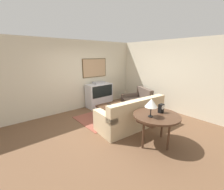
# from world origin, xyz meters

# --- Properties ---
(ground_plane) EXTENTS (12.00, 12.00, 0.00)m
(ground_plane) POSITION_xyz_m (0.00, 0.00, 0.00)
(ground_plane) COLOR brown
(wall_back) EXTENTS (12.00, 0.10, 2.70)m
(wall_back) POSITION_xyz_m (0.01, 2.13, 1.35)
(wall_back) COLOR beige
(wall_back) RESTS_ON ground_plane
(wall_right) EXTENTS (0.06, 12.00, 2.70)m
(wall_right) POSITION_xyz_m (2.63, 0.00, 1.35)
(wall_right) COLOR beige
(wall_right) RESTS_ON ground_plane
(area_rug) EXTENTS (2.27, 1.47, 0.01)m
(area_rug) POSITION_xyz_m (0.44, 0.68, 0.01)
(area_rug) COLOR brown
(area_rug) RESTS_ON ground_plane
(tv) EXTENTS (1.08, 0.53, 1.07)m
(tv) POSITION_xyz_m (0.74, 1.80, 0.50)
(tv) COLOR silver
(tv) RESTS_ON ground_plane
(couch) EXTENTS (2.12, 1.03, 0.93)m
(couch) POSITION_xyz_m (0.39, -0.38, 0.33)
(couch) COLOR #CCB289
(couch) RESTS_ON ground_plane
(armchair) EXTENTS (1.23, 1.26, 0.82)m
(armchair) POSITION_xyz_m (1.82, 0.62, 0.26)
(armchair) COLOR brown
(armchair) RESTS_ON ground_plane
(coffee_table) EXTENTS (1.01, 0.58, 0.43)m
(coffee_table) POSITION_xyz_m (0.48, 0.65, 0.39)
(coffee_table) COLOR #472D1E
(coffee_table) RESTS_ON ground_plane
(console_table) EXTENTS (1.11, 1.11, 0.77)m
(console_table) POSITION_xyz_m (0.20, -1.38, 0.70)
(console_table) COLOR #472D1E
(console_table) RESTS_ON ground_plane
(table_lamp) EXTENTS (0.29, 0.29, 0.43)m
(table_lamp) POSITION_xyz_m (-0.01, -1.36, 1.10)
(table_lamp) COLOR black
(table_lamp) RESTS_ON console_table
(mantel_clock) EXTENTS (0.13, 0.10, 0.22)m
(mantel_clock) POSITION_xyz_m (0.40, -1.36, 0.88)
(mantel_clock) COLOR black
(mantel_clock) RESTS_ON console_table
(remote) EXTENTS (0.10, 0.16, 0.02)m
(remote) POSITION_xyz_m (0.42, 0.70, 0.44)
(remote) COLOR black
(remote) RESTS_ON coffee_table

